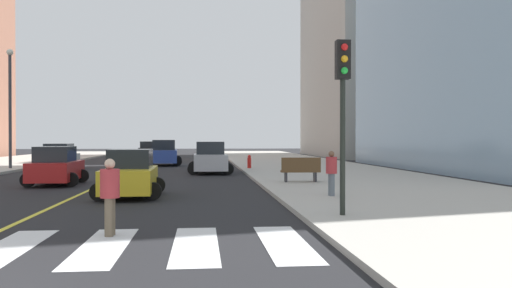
# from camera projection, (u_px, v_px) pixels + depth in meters

# --- Properties ---
(sidewalk_kerb_east) EXTENTS (10.00, 120.00, 0.15)m
(sidewalk_kerb_east) POSITION_uv_depth(u_px,v_px,m) (351.00, 179.00, 27.38)
(sidewalk_kerb_east) COLOR #B2ADA3
(sidewalk_kerb_east) RESTS_ON ground
(lane_divider_paint) EXTENTS (0.16, 80.00, 0.01)m
(lane_divider_paint) POSITION_uv_depth(u_px,v_px,m) (148.00, 163.00, 46.05)
(lane_divider_paint) COLOR yellow
(lane_divider_paint) RESTS_ON ground
(parking_garage_concrete) EXTENTS (18.00, 24.00, 27.12)m
(parking_garage_concrete) POSITION_uv_depth(u_px,v_px,m) (391.00, 45.00, 65.42)
(parking_garage_concrete) COLOR #B2ADA3
(parking_garage_concrete) RESTS_ON ground
(car_yellow_nearest) EXTENTS (2.47, 3.92, 1.74)m
(car_yellow_nearest) POSITION_uv_depth(u_px,v_px,m) (130.00, 175.00, 19.55)
(car_yellow_nearest) COLOR gold
(car_yellow_nearest) RESTS_ON ground
(car_black_second) EXTENTS (2.61, 4.12, 1.82)m
(car_black_second) POSITION_uv_depth(u_px,v_px,m) (148.00, 150.00, 61.61)
(car_black_second) COLOR black
(car_black_second) RESTS_ON ground
(car_red_third) EXTENTS (2.53, 4.00, 1.77)m
(car_red_third) POSITION_uv_depth(u_px,v_px,m) (56.00, 167.00, 24.64)
(car_red_third) COLOR red
(car_red_third) RESTS_ON ground
(car_blue_fourth) EXTENTS (2.97, 4.64, 2.04)m
(car_blue_fourth) POSITION_uv_depth(u_px,v_px,m) (164.00, 153.00, 42.75)
(car_blue_fourth) COLOR #2D479E
(car_blue_fourth) RESTS_ON ground
(car_silver_fifth) EXTENTS (2.74, 4.37, 1.95)m
(car_silver_fifth) POSITION_uv_depth(u_px,v_px,m) (210.00, 159.00, 32.81)
(car_silver_fifth) COLOR #B7B7BC
(car_silver_fifth) RESTS_ON ground
(car_white_sixth) EXTENTS (2.52, 4.03, 1.80)m
(car_white_sixth) POSITION_uv_depth(u_px,v_px,m) (60.00, 158.00, 36.41)
(car_white_sixth) COLOR silver
(car_white_sixth) RESTS_ON ground
(traffic_light_near_corner) EXTENTS (0.36, 0.41, 4.51)m
(traffic_light_near_corner) POSITION_uv_depth(u_px,v_px,m) (343.00, 92.00, 13.81)
(traffic_light_near_corner) COLOR black
(traffic_light_near_corner) RESTS_ON sidewalk_kerb_east
(park_bench) EXTENTS (1.82, 0.64, 1.12)m
(park_bench) POSITION_uv_depth(u_px,v_px,m) (301.00, 170.00, 24.51)
(park_bench) COLOR brown
(park_bench) RESTS_ON sidewalk_kerb_east
(pedestrian_crossing) EXTENTS (0.42, 0.42, 1.69)m
(pedestrian_crossing) POSITION_uv_depth(u_px,v_px,m) (110.00, 193.00, 11.66)
(pedestrian_crossing) COLOR brown
(pedestrian_crossing) RESTS_ON ground
(pedestrian_waiting_east) EXTENTS (0.38, 0.38, 1.55)m
(pedestrian_waiting_east) POSITION_uv_depth(u_px,v_px,m) (331.00, 171.00, 18.53)
(pedestrian_waiting_east) COLOR slate
(pedestrian_waiting_east) RESTS_ON sidewalk_kerb_east
(fire_hydrant) EXTENTS (0.26, 0.26, 0.89)m
(fire_hydrant) POSITION_uv_depth(u_px,v_px,m) (249.00, 162.00, 36.10)
(fire_hydrant) COLOR red
(fire_hydrant) RESTS_ON sidewalk_kerb_east
(street_lamp) EXTENTS (0.44, 0.44, 8.02)m
(street_lamp) POSITION_uv_depth(u_px,v_px,m) (10.00, 98.00, 36.03)
(street_lamp) COLOR #38383D
(street_lamp) RESTS_ON sidewalk_kerb_west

